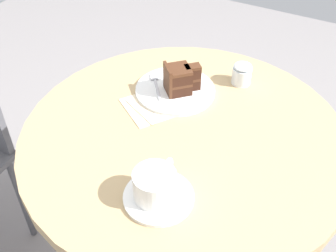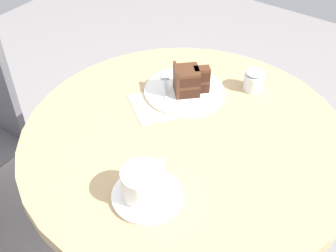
{
  "view_description": "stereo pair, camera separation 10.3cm",
  "coord_description": "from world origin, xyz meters",
  "views": [
    {
      "loc": [
        -0.72,
        -0.34,
        1.41
      ],
      "look_at": [
        -0.04,
        0.03,
        0.73
      ],
      "focal_mm": 45.0,
      "sensor_mm": 36.0,
      "label": 1
    },
    {
      "loc": [
        -0.67,
        -0.42,
        1.41
      ],
      "look_at": [
        -0.04,
        0.03,
        0.73
      ],
      "focal_mm": 45.0,
      "sensor_mm": 36.0,
      "label": 2
    }
  ],
  "objects": [
    {
      "name": "cafe_table",
      "position": [
        0.0,
        0.0,
        0.58
      ],
      "size": [
        0.84,
        0.84,
        0.69
      ],
      "color": "tan",
      "rests_on": "ground"
    },
    {
      "name": "saucer",
      "position": [
        -0.22,
        -0.04,
        0.69
      ],
      "size": [
        0.16,
        0.16,
        0.01
      ],
      "color": "white",
      "rests_on": "cafe_table"
    },
    {
      "name": "coffee_cup",
      "position": [
        -0.22,
        -0.04,
        0.73
      ],
      "size": [
        0.13,
        0.09,
        0.07
      ],
      "color": "white",
      "rests_on": "saucer"
    },
    {
      "name": "teaspoon",
      "position": [
        -0.18,
        -0.08,
        0.7
      ],
      "size": [
        0.04,
        0.1,
        0.0
      ],
      "rotation": [
        0.0,
        0.0,
        4.41
      ],
      "color": "#B7B7BC",
      "rests_on": "saucer"
    },
    {
      "name": "cake_plate",
      "position": [
        0.14,
        0.1,
        0.69
      ],
      "size": [
        0.23,
        0.23,
        0.01
      ],
      "color": "white",
      "rests_on": "cafe_table"
    },
    {
      "name": "cake_slice",
      "position": [
        0.14,
        0.08,
        0.74
      ],
      "size": [
        0.1,
        0.1,
        0.09
      ],
      "rotation": [
        0.0,
        0.0,
        5.48
      ],
      "color": "#381E14",
      "rests_on": "cake_plate"
    },
    {
      "name": "fork",
      "position": [
        0.14,
        0.16,
        0.7
      ],
      "size": [
        0.11,
        0.09,
        0.0
      ],
      "rotation": [
        0.0,
        0.0,
        0.67
      ],
      "color": "#B7B7BC",
      "rests_on": "cake_plate"
    },
    {
      "name": "napkin",
      "position": [
        0.06,
        0.12,
        0.69
      ],
      "size": [
        0.2,
        0.2,
        0.0
      ],
      "rotation": [
        0.0,
        0.0,
        5.69
      ],
      "color": "beige",
      "rests_on": "cafe_table"
    },
    {
      "name": "sugar_pot",
      "position": [
        0.27,
        -0.05,
        0.72
      ],
      "size": [
        0.06,
        0.06,
        0.07
      ],
      "color": "silver",
      "rests_on": "cafe_table"
    }
  ]
}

